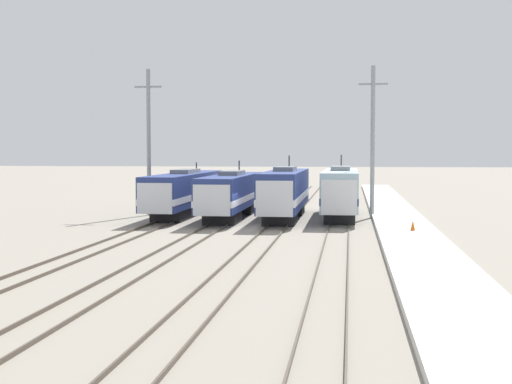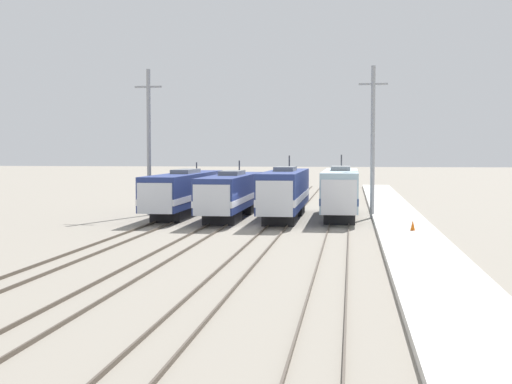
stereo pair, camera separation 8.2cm
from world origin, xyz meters
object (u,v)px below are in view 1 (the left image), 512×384
(traffic_cone, at_px, (413,225))
(locomotive_center_left, at_px, (231,194))
(locomotive_far_left, at_px, (184,192))
(locomotive_center_right, at_px, (285,193))
(catenary_tower_left, at_px, (149,140))
(locomotive_far_right, at_px, (340,192))
(catenary_tower_right, at_px, (373,140))

(traffic_cone, bearing_deg, locomotive_center_left, 143.54)
(locomotive_far_left, distance_m, locomotive_center_right, 9.30)
(catenary_tower_left, relative_size, traffic_cone, 18.43)
(locomotive_center_right, height_order, catenary_tower_left, catenary_tower_left)
(locomotive_center_left, xyz_separation_m, traffic_cone, (13.79, -10.19, -1.35))
(locomotive_center_left, xyz_separation_m, locomotive_center_right, (4.45, -0.46, 0.17))
(locomotive_center_right, bearing_deg, locomotive_far_left, 163.41)
(locomotive_center_left, height_order, catenary_tower_left, catenary_tower_left)
(locomotive_far_right, bearing_deg, locomotive_far_left, 175.53)
(locomotive_far_left, xyz_separation_m, locomotive_far_right, (13.36, -1.04, 0.15))
(locomotive_center_left, distance_m, traffic_cone, 17.20)
(locomotive_center_left, relative_size, traffic_cone, 25.84)
(locomotive_center_left, bearing_deg, traffic_cone, -36.46)
(catenary_tower_left, bearing_deg, traffic_cone, -29.94)
(locomotive_far_right, height_order, catenary_tower_left, catenary_tower_left)
(locomotive_center_left, height_order, catenary_tower_right, catenary_tower_right)
(locomotive_far_left, bearing_deg, catenary_tower_left, -178.01)
(locomotive_center_left, xyz_separation_m, locomotive_far_right, (8.91, 1.15, 0.18))
(catenary_tower_left, bearing_deg, locomotive_far_right, -3.26)
(catenary_tower_left, xyz_separation_m, catenary_tower_right, (19.04, 0.00, 0.00))
(locomotive_far_right, distance_m, catenary_tower_left, 17.00)
(catenary_tower_right, height_order, traffic_cone, catenary_tower_right)
(catenary_tower_right, bearing_deg, locomotive_far_left, 179.62)
(catenary_tower_right, distance_m, traffic_cone, 13.75)
(locomotive_center_left, distance_m, catenary_tower_left, 8.98)
(locomotive_center_left, distance_m, locomotive_far_right, 8.98)
(locomotive_center_left, relative_size, catenary_tower_left, 1.40)
(locomotive_center_right, relative_size, catenary_tower_right, 1.34)
(locomotive_far_right, xyz_separation_m, catenary_tower_left, (-16.44, 0.94, 4.24))
(locomotive_far_left, height_order, catenary_tower_left, catenary_tower_left)
(locomotive_far_left, distance_m, locomotive_far_right, 13.40)
(locomotive_far_right, xyz_separation_m, catenary_tower_right, (2.60, 0.94, 4.24))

